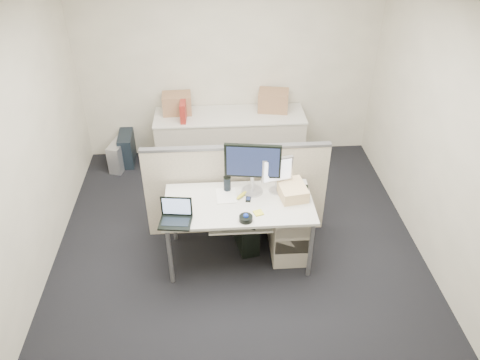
{
  "coord_description": "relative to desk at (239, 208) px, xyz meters",
  "views": [
    {
      "loc": [
        -0.23,
        -3.72,
        3.6
      ],
      "look_at": [
        0.02,
        0.15,
        0.9
      ],
      "focal_mm": 35.0,
      "sensor_mm": 36.0,
      "label": 1
    }
  ],
  "objects": [
    {
      "name": "desk",
      "position": [
        0.0,
        0.0,
        0.0
      ],
      "size": [
        1.5,
        0.75,
        0.73
      ],
      "color": "silver",
      "rests_on": "floor"
    },
    {
      "name": "paper_stack",
      "position": [
        -0.12,
        0.12,
        0.07
      ],
      "size": [
        0.22,
        0.27,
        0.01
      ],
      "primitive_type": "cube",
      "rotation": [
        0.0,
        0.0,
        0.06
      ],
      "color": "white",
      "rests_on": "desk"
    },
    {
      "name": "laptop",
      "position": [
        -0.62,
        -0.28,
        0.18
      ],
      "size": [
        0.33,
        0.26,
        0.23
      ],
      "primitive_type": "cube",
      "rotation": [
        0.0,
        0.0,
        -0.12
      ],
      "color": "black",
      "rests_on": "desk"
    },
    {
      "name": "sticky_pad",
      "position": [
        0.18,
        -0.18,
        0.07
      ],
      "size": [
        0.11,
        0.11,
        0.01
      ],
      "primitive_type": "cube",
      "rotation": [
        0.0,
        0.0,
        0.32
      ],
      "color": "yellow",
      "rests_on": "desk"
    },
    {
      "name": "cellphone",
      "position": [
        0.1,
        0.05,
        0.07
      ],
      "size": [
        0.06,
        0.1,
        0.01
      ],
      "primitive_type": "cube",
      "rotation": [
        0.0,
        0.0,
        -0.15
      ],
      "color": "black",
      "rests_on": "desk"
    },
    {
      "name": "cardboard_box_right",
      "position": [
        0.6,
        2.05,
        0.2
      ],
      "size": [
        0.45,
        0.38,
        0.29
      ],
      "primitive_type": "cube",
      "rotation": [
        0.0,
        0.0,
        -0.18
      ],
      "color": "#9B6D52",
      "rests_on": "back_counter"
    },
    {
      "name": "cardboard_box_left",
      "position": [
        -0.7,
        2.05,
        0.2
      ],
      "size": [
        0.39,
        0.3,
        0.28
      ],
      "primitive_type": "cube",
      "rotation": [
        0.0,
        0.0,
        0.05
      ],
      "color": "#9B6D52",
      "rests_on": "back_counter"
    },
    {
      "name": "banana",
      "position": [
        0.03,
        0.1,
        0.08
      ],
      "size": [
        0.14,
        0.15,
        0.04
      ],
      "primitive_type": "ellipsoid",
      "rotation": [
        0.0,
        0.0,
        0.85
      ],
      "color": "yellow",
      "rests_on": "desk"
    },
    {
      "name": "red_binder",
      "position": [
        -0.61,
        1.84,
        0.19
      ],
      "size": [
        0.08,
        0.3,
        0.28
      ],
      "primitive_type": "cube",
      "rotation": [
        0.0,
        0.0,
        -0.03
      ],
      "color": "maroon",
      "rests_on": "back_counter"
    },
    {
      "name": "keyboard_tray",
      "position": [
        0.0,
        -0.18,
        -0.04
      ],
      "size": [
        0.62,
        0.32,
        0.02
      ],
      "primitive_type": "cube",
      "color": "silver",
      "rests_on": "desk"
    },
    {
      "name": "keyboard",
      "position": [
        -0.05,
        -0.14,
        -0.02
      ],
      "size": [
        0.51,
        0.35,
        0.03
      ],
      "primitive_type": "cube",
      "rotation": [
        0.0,
        0.0,
        -0.41
      ],
      "color": "black",
      "rests_on": "keyboard_tray"
    },
    {
      "name": "trackball",
      "position": [
        0.05,
        -0.28,
        0.09
      ],
      "size": [
        0.15,
        0.15,
        0.05
      ],
      "primitive_type": "cylinder",
      "rotation": [
        0.0,
        0.0,
        -0.11
      ],
      "color": "black",
      "rests_on": "desk"
    },
    {
      "name": "wall_back",
      "position": [
        0.0,
        2.25,
        0.69
      ],
      "size": [
        4.0,
        0.02,
        2.7
      ],
      "primitive_type": "cube",
      "color": "beige",
      "rests_on": "ground"
    },
    {
      "name": "cubicle_partition",
      "position": [
        0.0,
        0.45,
        -0.11
      ],
      "size": [
        2.0,
        0.06,
        1.1
      ],
      "primitive_type": "cube",
      "color": "beige",
      "rests_on": "floor"
    },
    {
      "name": "pc_tower_spare_dark",
      "position": [
        -1.45,
        2.03,
        -0.45
      ],
      "size": [
        0.2,
        0.47,
        0.44
      ],
      "primitive_type": "cube",
      "rotation": [
        0.0,
        0.0,
        0.03
      ],
      "color": "black",
      "rests_on": "floor"
    },
    {
      "name": "monitor_small",
      "position": [
        0.4,
        0.18,
        0.26
      ],
      "size": [
        0.35,
        0.23,
        0.4
      ],
      "primitive_type": "cube",
      "rotation": [
        0.0,
        0.0,
        0.22
      ],
      "color": "#B7B7BC",
      "rests_on": "desk"
    },
    {
      "name": "travel_mug",
      "position": [
        -0.11,
        0.22,
        0.14
      ],
      "size": [
        0.1,
        0.1,
        0.16
      ],
      "primitive_type": "cylinder",
      "rotation": [
        0.0,
        0.0,
        0.36
      ],
      "color": "black",
      "rests_on": "desk"
    },
    {
      "name": "manila_folders",
      "position": [
        0.55,
        0.09,
        0.13
      ],
      "size": [
        0.31,
        0.37,
        0.13
      ],
      "primitive_type": "cube",
      "rotation": [
        0.0,
        0.0,
        0.15
      ],
      "color": "#EDD089",
      "rests_on": "desk"
    },
    {
      "name": "monitor_main",
      "position": [
        0.15,
        0.18,
        0.35
      ],
      "size": [
        0.59,
        0.3,
        0.57
      ],
      "primitive_type": "cube",
      "rotation": [
        0.0,
        0.0,
        -0.14
      ],
      "color": "black",
      "rests_on": "desk"
    },
    {
      "name": "drawer_pedestal",
      "position": [
        0.55,
        0.05,
        -0.34
      ],
      "size": [
        0.4,
        0.55,
        0.65
      ],
      "primitive_type": "cube",
      "color": "#BAB49D",
      "rests_on": "floor"
    },
    {
      "name": "floor",
      "position": [
        0.0,
        0.0,
        -0.67
      ],
      "size": [
        4.0,
        4.5,
        0.01
      ],
      "primitive_type": "cube",
      "color": "black",
      "rests_on": "ground"
    },
    {
      "name": "wall_left",
      "position": [
        -2.0,
        0.0,
        0.69
      ],
      "size": [
        0.02,
        4.5,
        2.7
      ],
      "primitive_type": "cube",
      "color": "beige",
      "rests_on": "ground"
    },
    {
      "name": "back_counter",
      "position": [
        0.0,
        1.93,
        -0.3
      ],
      "size": [
        2.0,
        0.6,
        0.72
      ],
      "primitive_type": "cube",
      "color": "#BAB49D",
      "rests_on": "floor"
    },
    {
      "name": "wall_right",
      "position": [
        2.0,
        0.0,
        0.69
      ],
      "size": [
        0.02,
        4.5,
        2.7
      ],
      "primitive_type": "cube",
      "color": "beige",
      "rests_on": "ground"
    },
    {
      "name": "desk_phone",
      "position": [
        0.6,
        0.08,
        0.1
      ],
      "size": [
        0.26,
        0.22,
        0.08
      ],
      "primitive_type": "cube",
      "rotation": [
        0.0,
        0.0,
        -0.11
      ],
      "color": "black",
      "rests_on": "desk"
    },
    {
      "name": "pc_tower_spare_silver",
      "position": [
        -1.54,
        1.89,
        -0.47
      ],
      "size": [
        0.27,
        0.45,
        0.39
      ],
      "primitive_type": "cube",
      "rotation": [
        0.0,
        0.0,
        -0.26
      ],
      "color": "#B7B7BC",
      "rests_on": "floor"
    },
    {
      "name": "pc_tower_desk",
      "position": [
        0.08,
        0.2,
        -0.44
      ],
      "size": [
        0.29,
        0.52,
        0.45
      ],
      "primitive_type": "cube",
      "rotation": [
        0.0,
        0.0,
        0.2
      ],
      "color": "black",
      "rests_on": "floor"
    }
  ]
}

